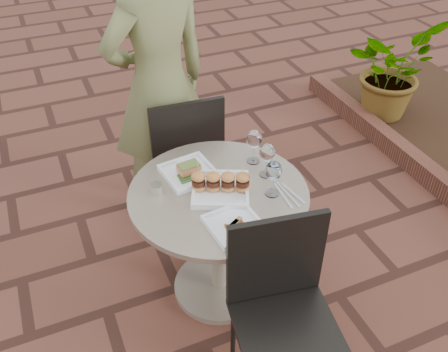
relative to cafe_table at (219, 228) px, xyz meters
name	(u,v)px	position (x,y,z in m)	size (l,w,h in m)	color
ground	(243,267)	(0.19, 0.09, -0.48)	(60.00, 60.00, 0.00)	#592E23
cafe_table	(219,228)	(0.00, 0.00, 0.00)	(0.90, 0.90, 0.73)	gray
chair_far	(185,149)	(0.05, 0.66, 0.07)	(0.47, 0.47, 0.93)	black
chair_near	(282,299)	(0.05, -0.58, 0.07)	(0.50, 0.50, 0.93)	black
diner	(159,86)	(-0.04, 0.81, 0.45)	(0.68, 0.45, 1.86)	olive
plate_salmon	(189,172)	(-0.09, 0.18, 0.27)	(0.28, 0.28, 0.07)	white
plate_sliders	(221,185)	(0.01, 0.00, 0.29)	(0.37, 0.37, 0.18)	white
plate_tuna	(234,225)	(-0.03, -0.26, 0.26)	(0.25, 0.25, 0.03)	white
wine_glass_right	(274,172)	(0.24, -0.12, 0.38)	(0.08, 0.08, 0.19)	white
wine_glass_mid	(254,140)	(0.27, 0.16, 0.38)	(0.08, 0.08, 0.19)	white
wine_glass_far	(267,153)	(0.28, 0.03, 0.38)	(0.08, 0.08, 0.19)	white
steel_ramekin	(157,188)	(-0.28, 0.12, 0.27)	(0.06, 0.06, 0.05)	silver
cutlery_set	(288,194)	(0.31, -0.16, 0.25)	(0.10, 0.22, 0.00)	silver
planter_curb	(421,168)	(1.79, 0.39, -0.41)	(0.12, 3.00, 0.15)	brown
potted_plant_a	(391,69)	(2.04, 1.19, -0.02)	(0.73, 0.63, 0.81)	#33662D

